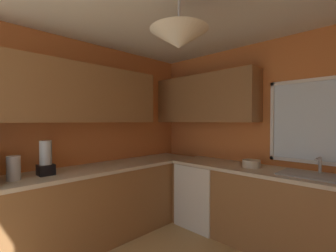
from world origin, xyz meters
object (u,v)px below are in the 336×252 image
dishwasher (204,194)px  sink_assembly (316,176)px  blender_appliance (46,160)px  kettle (14,168)px  bowl (251,164)px

dishwasher → sink_assembly: bearing=1.5°
sink_assembly → dishwasher: bearing=-178.5°
sink_assembly → blender_appliance: (-2.03, -1.91, 0.15)m
dishwasher → sink_assembly: (1.37, 0.04, 0.48)m
dishwasher → kettle: 2.33m
dishwasher → bowl: bowl is taller
bowl → sink_assembly: bearing=0.5°
dishwasher → bowl: 0.86m
dishwasher → kettle: bearing=-106.5°
dishwasher → sink_assembly: sink_assembly is taller
kettle → bowl: 2.57m
kettle → sink_assembly: size_ratio=0.35×
sink_assembly → kettle: bearing=-132.4°
dishwasher → blender_appliance: blender_appliance is taller
sink_assembly → bowl: size_ratio=3.17×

